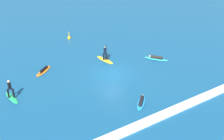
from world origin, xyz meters
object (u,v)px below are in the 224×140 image
Objects in this scene: surfer_on_orange_board at (43,70)px; surfer_on_teal_board at (156,58)px; surfer_on_yellow_board at (105,57)px; surfer_on_green_board at (11,94)px; marker_buoy at (69,38)px; surfer_on_blue_board at (141,101)px.

surfer_on_orange_board is 0.95× the size of surfer_on_teal_board.
surfer_on_teal_board is at bearing 52.19° from surfer_on_yellow_board.
surfer_on_orange_board is 0.99× the size of surfer_on_green_board.
marker_buoy is (-5.94, 11.98, -0.00)m from surfer_on_teal_board.
surfer_on_orange_board is 13.38m from surfer_on_teal_board.
surfer_on_green_board is at bearing 100.12° from surfer_on_blue_board.
surfer_on_orange_board is 10.11m from marker_buoy.
surfer_on_yellow_board is (7.28, -1.27, 0.31)m from surfer_on_orange_board.
surfer_on_orange_board is at bearing -57.43° from surfer_on_green_board.
surfer_on_yellow_board is at bearing -86.24° from marker_buoy.
surfer_on_teal_board is 1.04× the size of surfer_on_green_board.
surfer_on_green_board is at bearing -86.35° from surfer_on_yellow_board.
surfer_on_green_board is at bearing -135.05° from marker_buoy.
surfer_on_green_board is (-11.73, -2.29, 0.08)m from surfer_on_yellow_board.
marker_buoy reaches higher than surfer_on_teal_board.
surfer_on_yellow_board reaches higher than surfer_on_blue_board.
surfer_on_teal_board reaches higher than surfer_on_orange_board.
surfer_on_yellow_board is 8.86m from marker_buoy.
surfer_on_teal_board is 9.70m from surfer_on_blue_board.
marker_buoy is at bearing 42.30° from surfer_on_blue_board.
surfer_on_teal_board is 2.39× the size of marker_buoy.
surfer_on_blue_board is 2.05× the size of marker_buoy.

